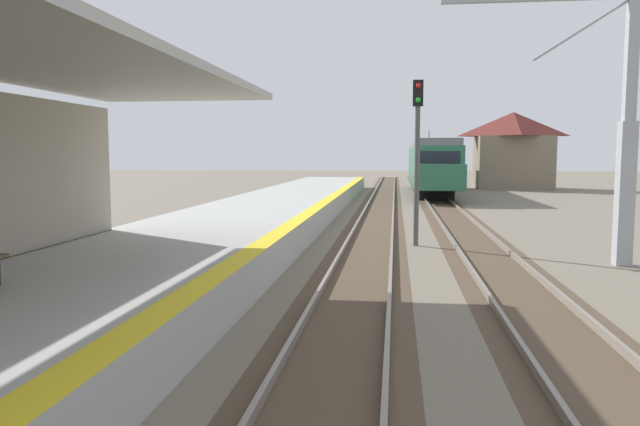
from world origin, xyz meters
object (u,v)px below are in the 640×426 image
at_px(approaching_train, 432,164).
at_px(distant_trackside_house, 513,149).
at_px(rail_signal_post, 417,145).
at_px(catenary_pylon_far_side, 616,127).

bearing_deg(approaching_train, distant_trackside_house, 47.61).
distance_m(rail_signal_post, distant_trackside_house, 34.68).
bearing_deg(catenary_pylon_far_side, approaching_train, 96.08).
bearing_deg(approaching_train, catenary_pylon_far_side, -83.92).
distance_m(approaching_train, catenary_pylon_far_side, 28.62).
xyz_separation_m(approaching_train, rail_signal_post, (-1.93, -25.64, 1.02)).
relative_size(rail_signal_post, catenary_pylon_far_side, 0.69).
distance_m(rail_signal_post, catenary_pylon_far_side, 5.70).
distance_m(approaching_train, rail_signal_post, 25.73).
height_order(rail_signal_post, distant_trackside_house, distant_trackside_house).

